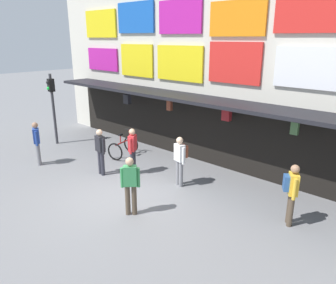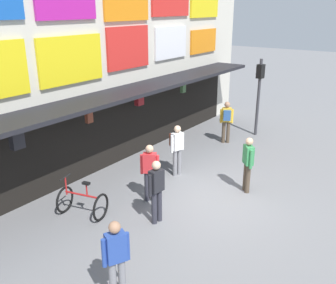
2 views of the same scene
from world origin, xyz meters
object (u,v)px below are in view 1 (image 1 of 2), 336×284
at_px(traffic_light_near, 52,98).
at_px(pedestrian_in_blue, 292,190).
at_px(pedestrian_in_white, 130,183).
at_px(pedestrian_in_purple, 180,157).
at_px(pedestrian_in_red, 100,149).
at_px(pedestrian_in_yellow, 37,141).
at_px(bicycle_parked, 123,147).
at_px(pedestrian_in_green, 133,149).

bearing_deg(traffic_light_near, pedestrian_in_blue, 3.08).
distance_m(pedestrian_in_white, pedestrian_in_purple, 2.35).
bearing_deg(pedestrian_in_red, pedestrian_in_yellow, -157.76).
height_order(traffic_light_near, bicycle_parked, traffic_light_near).
distance_m(pedestrian_in_purple, pedestrian_in_yellow, 5.71).
bearing_deg(pedestrian_in_white, pedestrian_in_purple, 95.68).
bearing_deg(bicycle_parked, pedestrian_in_red, -63.15).
bearing_deg(bicycle_parked, pedestrian_in_purple, -8.74).
bearing_deg(pedestrian_in_yellow, pedestrian_in_green, 29.24).
height_order(pedestrian_in_blue, pedestrian_in_green, same).
height_order(bicycle_parked, pedestrian_in_blue, pedestrian_in_blue).
height_order(pedestrian_in_blue, pedestrian_in_red, same).
distance_m(pedestrian_in_blue, pedestrian_in_green, 5.56).
relative_size(pedestrian_in_white, pedestrian_in_yellow, 1.00).
height_order(traffic_light_near, pedestrian_in_blue, traffic_light_near).
bearing_deg(pedestrian_in_yellow, pedestrian_in_purple, 23.42).
height_order(bicycle_parked, pedestrian_in_purple, pedestrian_in_purple).
height_order(bicycle_parked, pedestrian_in_yellow, pedestrian_in_yellow).
relative_size(pedestrian_in_blue, pedestrian_in_yellow, 1.00).
distance_m(pedestrian_in_red, pedestrian_in_purple, 2.92).
bearing_deg(pedestrian_in_purple, pedestrian_in_yellow, -156.58).
xyz_separation_m(traffic_light_near, pedestrian_in_green, (5.27, 0.07, -1.19)).
distance_m(pedestrian_in_white, pedestrian_in_green, 2.88).
distance_m(traffic_light_near, pedestrian_in_red, 4.71).
xyz_separation_m(pedestrian_in_white, pedestrian_in_green, (-2.12, 1.95, 0.00)).
distance_m(pedestrian_in_green, pedestrian_in_purple, 1.93).
xyz_separation_m(traffic_light_near, pedestrian_in_purple, (7.15, 0.46, -1.16)).
bearing_deg(pedestrian_in_white, pedestrian_in_yellow, 179.27).
relative_size(pedestrian_in_white, pedestrian_in_red, 1.00).
height_order(bicycle_parked, pedestrian_in_white, pedestrian_in_white).
bearing_deg(pedestrian_in_blue, pedestrian_in_purple, -178.13).
bearing_deg(pedestrian_in_purple, pedestrian_in_red, -155.45).
relative_size(traffic_light_near, bicycle_parked, 2.46).
distance_m(bicycle_parked, pedestrian_in_blue, 7.23).
height_order(traffic_light_near, pedestrian_in_purple, traffic_light_near).
bearing_deg(pedestrian_in_green, pedestrian_in_yellow, -150.76).
height_order(traffic_light_near, pedestrian_in_yellow, traffic_light_near).
bearing_deg(pedestrian_in_white, pedestrian_in_red, 158.73).
height_order(pedestrian_in_blue, pedestrian_in_purple, same).
xyz_separation_m(bicycle_parked, pedestrian_in_green, (1.67, -0.94, 0.55)).
bearing_deg(bicycle_parked, traffic_light_near, -164.36).
relative_size(bicycle_parked, pedestrian_in_red, 0.77).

